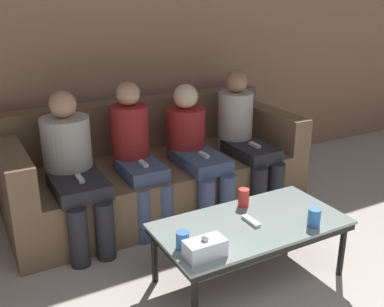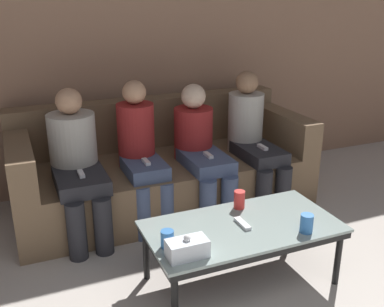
{
  "view_description": "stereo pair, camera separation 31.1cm",
  "coord_description": "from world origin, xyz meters",
  "views": [
    {
      "loc": [
        -1.41,
        -0.0,
        1.73
      ],
      "look_at": [
        0.0,
        2.56,
        0.67
      ],
      "focal_mm": 42.0,
      "sensor_mm": 36.0,
      "label": 1
    },
    {
      "loc": [
        -1.13,
        -0.14,
        1.73
      ],
      "look_at": [
        0.0,
        2.56,
        0.67
      ],
      "focal_mm": 42.0,
      "sensor_mm": 36.0,
      "label": 2
    }
  ],
  "objects": [
    {
      "name": "wall_back",
      "position": [
        0.0,
        3.79,
        1.3
      ],
      "size": [
        12.0,
        0.06,
        2.6
      ],
      "color": "#9E755B",
      "rests_on": "ground_plane"
    },
    {
      "name": "couch",
      "position": [
        0.0,
        3.22,
        0.31
      ],
      "size": [
        2.4,
        1.0,
        0.85
      ],
      "color": "brown",
      "rests_on": "ground_plane"
    },
    {
      "name": "coffee_table",
      "position": [
        0.08,
        1.96,
        0.36
      ],
      "size": [
        1.17,
        0.61,
        0.4
      ],
      "color": "#8C9E99",
      "rests_on": "ground_plane"
    },
    {
      "name": "cup_near_left",
      "position": [
        0.38,
        1.74,
        0.45
      ],
      "size": [
        0.08,
        0.08,
        0.11
      ],
      "color": "#3372BF",
      "rests_on": "coffee_table"
    },
    {
      "name": "cup_near_right",
      "position": [
        0.17,
        2.17,
        0.46
      ],
      "size": [
        0.07,
        0.07,
        0.12
      ],
      "color": "red",
      "rests_on": "coffee_table"
    },
    {
      "name": "cup_far_center",
      "position": [
        -0.42,
        1.9,
        0.45
      ],
      "size": [
        0.07,
        0.07,
        0.1
      ],
      "color": "#3372BF",
      "rests_on": "coffee_table"
    },
    {
      "name": "tissue_box",
      "position": [
        -0.36,
        1.77,
        0.45
      ],
      "size": [
        0.22,
        0.12,
        0.13
      ],
      "color": "silver",
      "rests_on": "coffee_table"
    },
    {
      "name": "game_remote",
      "position": [
        0.08,
        1.96,
        0.41
      ],
      "size": [
        0.04,
        0.15,
        0.02
      ],
      "color": "white",
      "rests_on": "coffee_table"
    },
    {
      "name": "seated_person_left_end",
      "position": [
        -0.73,
        2.99,
        0.58
      ],
      "size": [
        0.35,
        0.73,
        1.08
      ],
      "color": "#28282D",
      "rests_on": "ground_plane"
    },
    {
      "name": "seated_person_mid_left",
      "position": [
        -0.24,
        3.0,
        0.58
      ],
      "size": [
        0.31,
        0.62,
        1.1
      ],
      "color": "#47567A",
      "rests_on": "ground_plane"
    },
    {
      "name": "seated_person_mid_right",
      "position": [
        0.24,
        2.97,
        0.55
      ],
      "size": [
        0.32,
        0.72,
        1.04
      ],
      "color": "#47567A",
      "rests_on": "ground_plane"
    },
    {
      "name": "seated_person_right_end",
      "position": [
        0.73,
        2.98,
        0.58
      ],
      "size": [
        0.31,
        0.71,
        1.11
      ],
      "color": "#28282D",
      "rests_on": "ground_plane"
    }
  ]
}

